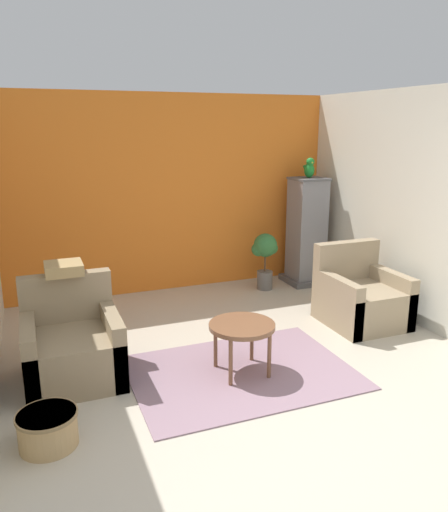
% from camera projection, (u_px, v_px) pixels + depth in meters
% --- Properties ---
extents(ground_plane, '(20.00, 20.00, 0.00)m').
position_uv_depth(ground_plane, '(317.00, 437.00, 3.59)').
color(ground_plane, beige).
rests_on(ground_plane, ground).
extents(wall_back_accent, '(4.48, 0.06, 2.58)m').
position_uv_depth(wall_back_accent, '(172.00, 194.00, 6.58)').
color(wall_back_accent, orange).
rests_on(wall_back_accent, ground_plane).
extents(wall_right, '(0.06, 3.67, 2.58)m').
position_uv_depth(wall_right, '(404.00, 205.00, 5.69)').
color(wall_right, beige).
rests_on(wall_right, ground_plane).
extents(area_rug, '(1.97, 1.43, 0.01)m').
position_uv_depth(area_rug, '(242.00, 372.00, 4.52)').
color(area_rug, gray).
rests_on(area_rug, ground_plane).
extents(coffee_table, '(0.59, 0.59, 0.48)m').
position_uv_depth(coffee_table, '(242.00, 329.00, 4.41)').
color(coffee_table, brown).
rests_on(coffee_table, ground_plane).
extents(armchair_left, '(0.81, 0.84, 0.88)m').
position_uv_depth(armchair_left, '(72.00, 348.00, 4.37)').
color(armchair_left, '#8E7A5B').
rests_on(armchair_left, ground_plane).
extents(armchair_right, '(0.81, 0.84, 0.88)m').
position_uv_depth(armchair_right, '(360.00, 299.00, 5.61)').
color(armchair_right, '#9E896B').
rests_on(armchair_right, ground_plane).
extents(birdcage, '(0.55, 0.55, 1.48)m').
position_uv_depth(birdcage, '(306.00, 233.00, 6.96)').
color(birdcage, '#555559').
rests_on(birdcage, ground_plane).
extents(parrot, '(0.13, 0.23, 0.28)m').
position_uv_depth(parrot, '(309.00, 168.00, 6.74)').
color(parrot, '#1E842D').
rests_on(parrot, birdcage).
extents(potted_plant, '(0.35, 0.32, 0.77)m').
position_uv_depth(potted_plant, '(265.00, 253.00, 6.71)').
color(potted_plant, '#66605B').
rests_on(potted_plant, ground_plane).
extents(wicker_basket, '(0.42, 0.42, 0.25)m').
position_uv_depth(wicker_basket, '(48.00, 428.00, 3.47)').
color(wicker_basket, tan).
rests_on(wicker_basket, ground_plane).
extents(throw_pillow, '(0.33, 0.33, 0.10)m').
position_uv_depth(throw_pillow, '(64.00, 268.00, 4.49)').
color(throw_pillow, tan).
rests_on(throw_pillow, armchair_left).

